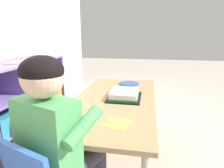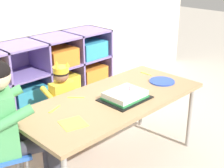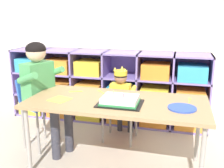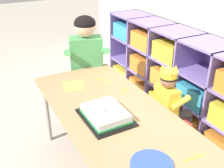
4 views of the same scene
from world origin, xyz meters
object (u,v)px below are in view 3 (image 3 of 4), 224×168
Objects in this scene: classroom_chair_blue at (119,110)px; fork_by_napkin at (75,91)px; fork_near_cake_tray at (190,100)px; birthday_cake_on_tray at (120,101)px; paper_plate_stack at (182,108)px; child_with_crown at (121,95)px; adult_helper_seated at (43,84)px; classroom_chair_adult_side at (37,103)px; activity_table at (116,105)px; fork_at_table_front_edge at (101,92)px.

fork_by_napkin is (-0.35, -0.32, 0.27)m from classroom_chair_blue.
fork_near_cake_tray is (1.05, 0.01, 0.00)m from fork_by_napkin.
birthday_cake_on_tray reaches higher than classroom_chair_blue.
fork_by_napkin reaches higher than classroom_chair_blue.
paper_plate_stack reaches higher than fork_near_cake_tray.
birthday_cake_on_tray is at bearing 104.58° from child_with_crown.
adult_helper_seated is 8.68× the size of fork_near_cake_tray.
classroom_chair_adult_side is (-0.80, -0.39, -0.04)m from child_with_crown.
child_with_crown is (-0.09, 0.58, -0.08)m from activity_table.
fork_at_table_front_edge reaches higher than activity_table.
paper_plate_stack is 0.80m from fork_at_table_front_edge.
classroom_chair_adult_side is at bearing 23.00° from classroom_chair_blue.
activity_table is 0.30m from fork_at_table_front_edge.
child_with_crown is at bearing -38.32° from adult_helper_seated.
classroom_chair_adult_side is at bearing 163.79° from birthday_cake_on_tray.
classroom_chair_adult_side is at bearing 169.68° from paper_plate_stack.
adult_helper_seated is at bearing 168.94° from activity_table.
fork_near_cake_tray is (0.55, 0.25, -0.03)m from birthday_cake_on_tray.
activity_table is 2.58× the size of classroom_chair_blue.
birthday_cake_on_tray reaches higher than fork_near_cake_tray.
fork_at_table_front_edge is (0.24, 0.06, 0.00)m from fork_by_napkin.
adult_helper_seated reaches higher than fork_at_table_front_edge.
classroom_chair_adult_side reaches higher than classroom_chair_blue.
fork_by_napkin is at bearing -74.44° from classroom_chair_adult_side.
fork_by_napkin is (-0.99, 0.23, -0.00)m from paper_plate_stack.
fork_near_cake_tray is (1.48, -0.02, 0.17)m from classroom_chair_adult_side.
child_with_crown is 0.75× the size of adult_helper_seated.
paper_plate_stack is at bearing -7.35° from activity_table.
paper_plate_stack is at bearing -79.82° from adult_helper_seated.
fork_near_cake_tray is (0.60, 0.16, 0.05)m from activity_table.
fork_at_table_front_edge is at bearing -6.12° from fork_by_napkin.
paper_plate_stack is (0.63, -0.65, 0.13)m from child_with_crown.
birthday_cake_on_tray is at bearing -1.66° from fork_at_table_front_edge.
child_with_crown is 0.70m from birthday_cake_on_tray.
fork_by_napkin is 1.05m from fork_near_cake_tray.
fork_by_napkin is at bearing -86.23° from fork_near_cake_tray.
classroom_chair_blue is 0.65m from birthday_cake_on_tray.
classroom_chair_blue is 5.51× the size of fork_at_table_front_edge.
classroom_chair_adult_side is 0.99m from birthday_cake_on_tray.
classroom_chair_adult_side is at bearing -130.31° from fork_at_table_front_edge.
classroom_chair_blue is at bearing -44.91° from adult_helper_seated.
fork_near_cake_tray is at bearing 43.88° from fork_at_table_front_edge.
classroom_chair_adult_side is 1.46m from paper_plate_stack.
classroom_chair_blue is at bearing 139.18° from paper_plate_stack.
activity_table is 12.15× the size of fork_by_napkin.
paper_plate_stack is (1.32, -0.22, -0.05)m from adult_helper_seated.
birthday_cake_on_tray reaches higher than fork_by_napkin.
classroom_chair_blue is 4.72× the size of fork_by_napkin.
classroom_chair_adult_side is 1.49m from fork_near_cake_tray.
activity_table is 0.80m from adult_helper_seated.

